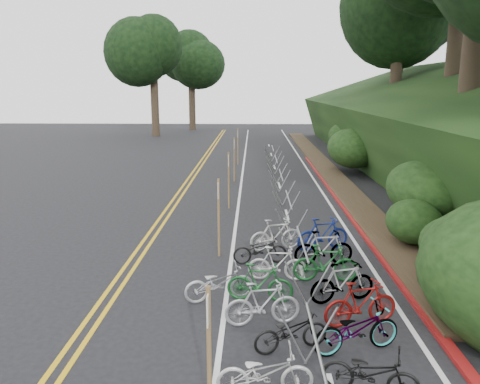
# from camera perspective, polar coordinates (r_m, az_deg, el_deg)

# --- Properties ---
(ground) EXTENTS (120.00, 120.00, 0.00)m
(ground) POSITION_cam_1_polar(r_m,az_deg,el_deg) (10.57, -8.00, -17.19)
(ground) COLOR black
(ground) RESTS_ON ground
(road_markings) EXTENTS (7.47, 80.00, 0.01)m
(road_markings) POSITION_cam_1_polar(r_m,az_deg,el_deg) (19.85, -1.40, -2.63)
(road_markings) COLOR gold
(road_markings) RESTS_ON ground
(red_curb) EXTENTS (0.25, 28.00, 0.10)m
(red_curb) POSITION_cam_1_polar(r_m,az_deg,el_deg) (22.03, 12.15, -1.26)
(red_curb) COLOR maroon
(red_curb) RESTS_ON ground
(embankment) EXTENTS (14.30, 48.14, 9.11)m
(embankment) POSITION_cam_1_polar(r_m,az_deg,el_deg) (30.37, 23.63, 6.56)
(embankment) COLOR black
(embankment) RESTS_ON ground
(bike_rack_front) EXTENTS (1.18, 3.01, 1.24)m
(bike_rack_front) POSITION_cam_1_polar(r_m,az_deg,el_deg) (8.06, 9.31, -20.07)
(bike_rack_front) COLOR gray
(bike_rack_front) RESTS_ON ground
(bike_racks_rest) EXTENTS (1.14, 23.00, 1.17)m
(bike_racks_rest) POSITION_cam_1_polar(r_m,az_deg,el_deg) (22.50, 5.01, 1.37)
(bike_racks_rest) COLOR gray
(bike_racks_rest) RESTS_ON ground
(signpost_near) EXTENTS (0.08, 0.40, 2.26)m
(signpost_near) POSITION_cam_1_polar(r_m,az_deg,el_deg) (7.76, -3.80, -17.88)
(signpost_near) COLOR brown
(signpost_near) RESTS_ON ground
(signposts_rest) EXTENTS (0.08, 18.40, 2.50)m
(signposts_rest) POSITION_cam_1_polar(r_m,az_deg,el_deg) (23.36, -1.00, 3.27)
(signposts_rest) COLOR brown
(signposts_rest) RESTS_ON ground
(bike_front) EXTENTS (1.13, 1.87, 0.93)m
(bike_front) POSITION_cam_1_polar(r_m,az_deg,el_deg) (11.91, -2.57, -11.00)
(bike_front) COLOR #9E9EA3
(bike_front) RESTS_ON ground
(bike_valet) EXTENTS (3.09, 10.51, 1.10)m
(bike_valet) POSITION_cam_1_polar(r_m,az_deg,el_deg) (11.56, 8.49, -11.73)
(bike_valet) COLOR slate
(bike_valet) RESTS_ON ground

